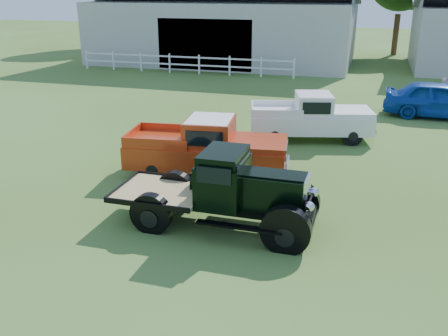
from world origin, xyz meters
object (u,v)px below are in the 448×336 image
(white_pickup, at_px, (310,117))
(misc_car_blue, at_px, (440,100))
(vintage_flatbed, at_px, (220,189))
(red_pickup, at_px, (207,147))

(white_pickup, bearing_deg, misc_car_blue, 29.93)
(misc_car_blue, bearing_deg, vintage_flatbed, 157.03)
(white_pickup, relative_size, misc_car_blue, 1.00)
(misc_car_blue, bearing_deg, white_pickup, 137.10)
(vintage_flatbed, height_order, red_pickup, vintage_flatbed)
(red_pickup, distance_m, misc_car_blue, 11.83)
(vintage_flatbed, xyz_separation_m, white_pickup, (1.10, 7.65, -0.11))
(vintage_flatbed, relative_size, white_pickup, 1.05)
(vintage_flatbed, distance_m, red_pickup, 3.35)
(vintage_flatbed, bearing_deg, white_pickup, 82.02)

